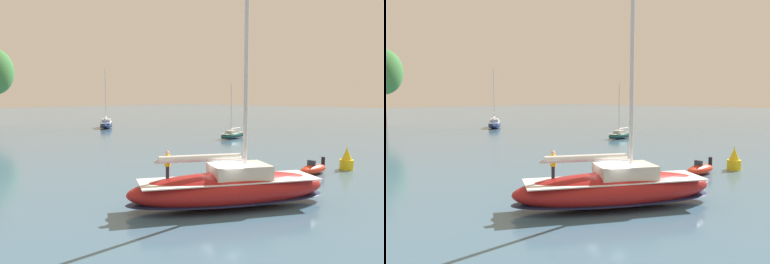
{
  "view_description": "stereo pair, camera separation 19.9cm",
  "coord_description": "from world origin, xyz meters",
  "views": [
    {
      "loc": [
        -17.14,
        -13.09,
        6.46
      ],
      "look_at": [
        0.0,
        3.0,
        4.2
      ],
      "focal_mm": 35.0,
      "sensor_mm": 36.0,
      "label": 1
    },
    {
      "loc": [
        -17.0,
        -13.23,
        6.46
      ],
      "look_at": [
        0.0,
        3.0,
        4.2
      ],
      "focal_mm": 35.0,
      "sensor_mm": 36.0,
      "label": 2
    }
  ],
  "objects": [
    {
      "name": "motor_tender",
      "position": [
        12.18,
        0.54,
        0.41
      ],
      "size": [
        3.37,
        1.59,
        1.26
      ],
      "color": "red",
      "rests_on": "ground"
    },
    {
      "name": "channel_buoy",
      "position": [
        15.93,
        -0.77,
        0.83
      ],
      "size": [
        1.16,
        1.16,
        2.1
      ],
      "color": "yellow",
      "rests_on": "ground"
    },
    {
      "name": "ground_plane",
      "position": [
        0.0,
        0.0,
        0.0
      ],
      "size": [
        400.0,
        400.0,
        0.0
      ],
      "primitive_type": "plane",
      "color": "#42667F"
    },
    {
      "name": "sailboat_moored_far_slip",
      "position": [
        28.53,
        21.26,
        0.56
      ],
      "size": [
        6.1,
        2.07,
        8.27
      ],
      "color": "#194C47",
      "rests_on": "ground"
    },
    {
      "name": "sailboat_moored_near_marina",
      "position": [
        26.2,
        51.58,
        0.81
      ],
      "size": [
        7.15,
        8.41,
        11.94
      ],
      "color": "navy",
      "rests_on": "ground"
    },
    {
      "name": "sailboat_main",
      "position": [
        0.03,
        -0.02,
        1.13
      ],
      "size": [
        12.05,
        9.33,
        16.63
      ],
      "color": "maroon",
      "rests_on": "ground"
    }
  ]
}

